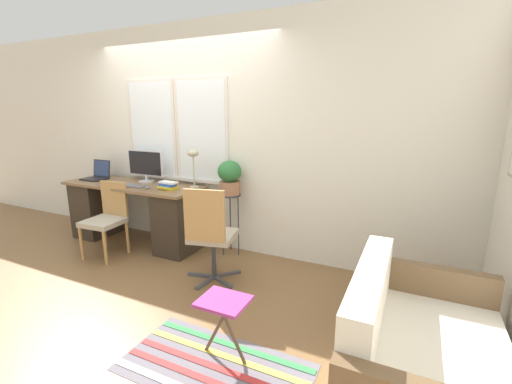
{
  "coord_description": "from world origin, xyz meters",
  "views": [
    {
      "loc": [
        2.64,
        -2.84,
        1.69
      ],
      "look_at": [
        1.22,
        0.16,
        0.89
      ],
      "focal_mm": 24.0,
      "sensor_mm": 36.0,
      "label": 1
    }
  ],
  "objects_px": {
    "office_chair_swivel": "(210,233)",
    "book_stack": "(168,186)",
    "keyboard": "(132,186)",
    "mouse": "(148,188)",
    "couch_loveseat": "(418,362)",
    "desk_lamp": "(193,157)",
    "folding_stool": "(224,307)",
    "potted_plant": "(230,176)",
    "desk_chair_wooden": "(107,217)",
    "plant_stand": "(230,203)",
    "laptop": "(97,175)",
    "monitor": "(145,165)"
  },
  "relations": [
    {
      "from": "keyboard",
      "to": "couch_loveseat",
      "type": "height_order",
      "value": "couch_loveseat"
    },
    {
      "from": "plant_stand",
      "to": "folding_stool",
      "type": "bearing_deg",
      "value": -61.89
    },
    {
      "from": "mouse",
      "to": "folding_stool",
      "type": "xyz_separation_m",
      "value": [
        1.77,
        -1.24,
        -0.4
      ]
    },
    {
      "from": "keyboard",
      "to": "desk_chair_wooden",
      "type": "xyz_separation_m",
      "value": [
        -0.11,
        -0.32,
        -0.32
      ]
    },
    {
      "from": "book_stack",
      "to": "couch_loveseat",
      "type": "height_order",
      "value": "book_stack"
    },
    {
      "from": "laptop",
      "to": "book_stack",
      "type": "bearing_deg",
      "value": -3.59
    },
    {
      "from": "keyboard",
      "to": "office_chair_swivel",
      "type": "bearing_deg",
      "value": -15.43
    },
    {
      "from": "potted_plant",
      "to": "folding_stool",
      "type": "xyz_separation_m",
      "value": [
        0.85,
        -1.59,
        -0.55
      ]
    },
    {
      "from": "keyboard",
      "to": "potted_plant",
      "type": "xyz_separation_m",
      "value": [
        1.19,
        0.33,
        0.16
      ]
    },
    {
      "from": "monitor",
      "to": "folding_stool",
      "type": "relative_size",
      "value": 1.19
    },
    {
      "from": "keyboard",
      "to": "desk_lamp",
      "type": "relative_size",
      "value": 0.79
    },
    {
      "from": "desk_chair_wooden",
      "to": "potted_plant",
      "type": "height_order",
      "value": "potted_plant"
    },
    {
      "from": "mouse",
      "to": "folding_stool",
      "type": "relative_size",
      "value": 0.15
    },
    {
      "from": "couch_loveseat",
      "to": "folding_stool",
      "type": "xyz_separation_m",
      "value": [
        -1.2,
        -0.16,
        0.12
      ]
    },
    {
      "from": "laptop",
      "to": "keyboard",
      "type": "xyz_separation_m",
      "value": [
        0.77,
        -0.15,
        -0.05
      ]
    },
    {
      "from": "mouse",
      "to": "potted_plant",
      "type": "height_order",
      "value": "potted_plant"
    },
    {
      "from": "office_chair_swivel",
      "to": "plant_stand",
      "type": "bearing_deg",
      "value": -89.11
    },
    {
      "from": "monitor",
      "to": "folding_stool",
      "type": "bearing_deg",
      "value": -36.89
    },
    {
      "from": "keyboard",
      "to": "mouse",
      "type": "relative_size",
      "value": 5.34
    },
    {
      "from": "desk_lamp",
      "to": "couch_loveseat",
      "type": "height_order",
      "value": "desk_lamp"
    },
    {
      "from": "desk_lamp",
      "to": "potted_plant",
      "type": "bearing_deg",
      "value": 4.31
    },
    {
      "from": "desk_chair_wooden",
      "to": "folding_stool",
      "type": "xyz_separation_m",
      "value": [
        2.15,
        -0.94,
        -0.07
      ]
    },
    {
      "from": "monitor",
      "to": "mouse",
      "type": "height_order",
      "value": "monitor"
    },
    {
      "from": "book_stack",
      "to": "laptop",
      "type": "bearing_deg",
      "value": 176.41
    },
    {
      "from": "book_stack",
      "to": "office_chair_swivel",
      "type": "height_order",
      "value": "office_chair_swivel"
    },
    {
      "from": "laptop",
      "to": "potted_plant",
      "type": "bearing_deg",
      "value": 5.15
    },
    {
      "from": "folding_stool",
      "to": "desk_chair_wooden",
      "type": "bearing_deg",
      "value": 156.32
    },
    {
      "from": "laptop",
      "to": "office_chair_swivel",
      "type": "height_order",
      "value": "laptop"
    },
    {
      "from": "desk_lamp",
      "to": "book_stack",
      "type": "height_order",
      "value": "desk_lamp"
    },
    {
      "from": "book_stack",
      "to": "mouse",
      "type": "bearing_deg",
      "value": -158.27
    },
    {
      "from": "office_chair_swivel",
      "to": "couch_loveseat",
      "type": "xyz_separation_m",
      "value": [
        1.88,
        -0.73,
        -0.24
      ]
    },
    {
      "from": "laptop",
      "to": "plant_stand",
      "type": "relative_size",
      "value": 0.41
    },
    {
      "from": "monitor",
      "to": "mouse",
      "type": "relative_size",
      "value": 7.92
    },
    {
      "from": "keyboard",
      "to": "folding_stool",
      "type": "xyz_separation_m",
      "value": [
        2.04,
        -1.26,
        -0.4
      ]
    },
    {
      "from": "folding_stool",
      "to": "couch_loveseat",
      "type": "bearing_deg",
      "value": 7.48
    },
    {
      "from": "desk_chair_wooden",
      "to": "potted_plant",
      "type": "distance_m",
      "value": 1.53
    },
    {
      "from": "office_chair_swivel",
      "to": "book_stack",
      "type": "bearing_deg",
      "value": -40.57
    },
    {
      "from": "book_stack",
      "to": "plant_stand",
      "type": "distance_m",
      "value": 0.76
    },
    {
      "from": "couch_loveseat",
      "to": "plant_stand",
      "type": "relative_size",
      "value": 1.75
    },
    {
      "from": "desk_lamp",
      "to": "potted_plant",
      "type": "relative_size",
      "value": 1.17
    },
    {
      "from": "desk_lamp",
      "to": "folding_stool",
      "type": "xyz_separation_m",
      "value": [
        1.32,
        -1.55,
        -0.76
      ]
    },
    {
      "from": "plant_stand",
      "to": "desk_chair_wooden",
      "type": "bearing_deg",
      "value": -153.63
    },
    {
      "from": "keyboard",
      "to": "desk_chair_wooden",
      "type": "distance_m",
      "value": 0.47
    },
    {
      "from": "desk_lamp",
      "to": "couch_loveseat",
      "type": "xyz_separation_m",
      "value": [
        2.52,
        -1.4,
        -0.88
      ]
    },
    {
      "from": "desk_chair_wooden",
      "to": "keyboard",
      "type": "bearing_deg",
      "value": 67.15
    },
    {
      "from": "book_stack",
      "to": "desk_lamp",
      "type": "bearing_deg",
      "value": 45.83
    },
    {
      "from": "office_chair_swivel",
      "to": "folding_stool",
      "type": "bearing_deg",
      "value": 114.12
    },
    {
      "from": "monitor",
      "to": "mouse",
      "type": "distance_m",
      "value": 0.49
    },
    {
      "from": "book_stack",
      "to": "couch_loveseat",
      "type": "bearing_deg",
      "value": -23.2
    },
    {
      "from": "desk_lamp",
      "to": "folding_stool",
      "type": "height_order",
      "value": "desk_lamp"
    }
  ]
}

